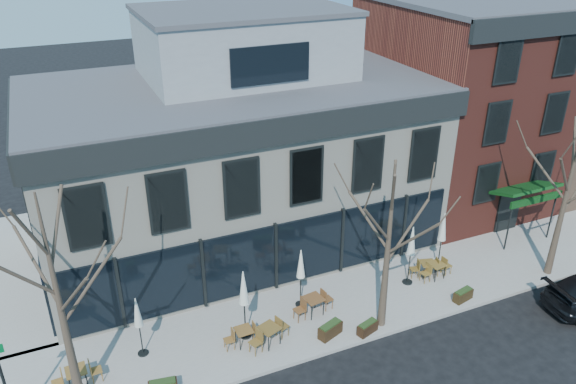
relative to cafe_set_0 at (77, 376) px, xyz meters
name	(u,v)px	position (x,y,z in m)	size (l,w,h in m)	color
ground	(275,291)	(8.50, 2.49, -0.61)	(120.00, 120.00, 0.00)	black
sidewalk_front	(364,299)	(11.75, 0.34, -0.54)	(33.50, 4.70, 0.15)	gray
corner_building	(235,153)	(8.57, 7.56, 4.11)	(18.39, 10.39, 11.10)	beige
red_brick_building	(456,102)	(21.50, 7.47, 5.02)	(8.20, 11.78, 11.18)	maroon
bg_building	(570,88)	(31.50, 8.49, 4.39)	(12.00, 12.00, 10.00)	#8C664C
tree_corner	(60,303)	(0.01, -0.71, 3.63)	(3.93, 3.98, 7.92)	#382B21
tree_mid	(388,247)	(11.51, -1.41, 3.18)	(3.50, 3.55, 7.04)	#382B21
tree_right	(566,198)	(20.51, -1.41, 3.41)	(3.72, 3.77, 7.48)	#382B21
sign_pole	(4,382)	(-2.00, -1.01, 1.46)	(0.50, 0.10, 3.40)	black
cafe_set_0	(77,376)	(0.00, 0.00, 0.00)	(1.73, 0.73, 0.90)	brown
cafe_set_1	(244,335)	(6.04, -0.30, -0.03)	(1.62, 0.67, 0.85)	brown
cafe_set_2	(269,334)	(6.93, -0.69, 0.03)	(1.87, 1.04, 0.96)	brown
cafe_set_3	(313,304)	(9.27, 0.26, 0.03)	(1.88, 0.84, 0.97)	brown
cafe_set_4	(436,269)	(15.50, 0.36, -0.01)	(1.72, 0.74, 0.89)	brown
cafe_set_5	(427,268)	(15.21, 0.62, -0.02)	(1.69, 0.85, 0.87)	brown
umbrella_0	(138,315)	(2.37, 0.72, 1.34)	(0.41, 0.41, 2.56)	black
umbrella_1	(244,291)	(6.24, 0.11, 1.67)	(0.48, 0.48, 3.02)	black
umbrella_2	(301,267)	(9.03, 1.01, 1.46)	(0.44, 0.44, 2.73)	black
umbrella_3	(412,244)	(14.10, 0.53, 1.56)	(0.46, 0.46, 2.87)	black
umbrella_4	(443,230)	(16.09, 0.96, 1.58)	(0.46, 0.46, 2.89)	black
planter_1	(330,330)	(9.29, -1.20, -0.18)	(1.11, 0.74, 0.57)	black
planter_2	(368,328)	(10.71, -1.65, -0.22)	(0.96, 0.61, 0.50)	black
planter_3	(463,295)	(15.54, -1.48, -0.21)	(0.98, 0.56, 0.52)	black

